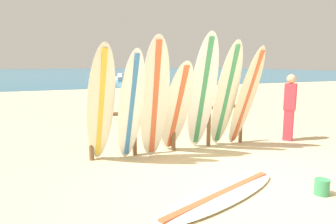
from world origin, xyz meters
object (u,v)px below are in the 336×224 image
surfboard_leaning_center_left (155,99)px  small_boat_offshore (123,78)px  surfboard_leaning_center_right (203,94)px  beachgoer_standing (290,105)px  sand_bucket (322,187)px  surfboard_lying_on_sand (221,195)px  surfboard_rack (174,121)px  surfboard_leaning_left (131,107)px  surfboard_leaning_far_left (101,106)px  surfboard_leaning_center (177,108)px  surfboard_leaning_right (226,96)px  surfboard_leaning_far_right (246,98)px

surfboard_leaning_center_left → small_boat_offshore: size_ratio=0.98×
surfboard_leaning_center_right → beachgoer_standing: (2.30, -0.03, -0.35)m
beachgoer_standing → sand_bucket: beachgoer_standing is taller
surfboard_lying_on_sand → small_boat_offshore: 28.79m
surfboard_rack → surfboard_lying_on_sand: 2.38m
surfboard_leaning_left → surfboard_lying_on_sand: 2.24m
surfboard_rack → surfboard_leaning_far_left: 1.64m
surfboard_leaning_center → sand_bucket: 2.85m
surfboard_leaning_right → small_boat_offshore: 26.60m
surfboard_leaning_far_left → surfboard_lying_on_sand: surfboard_leaning_far_left is taller
surfboard_leaning_far_left → surfboard_leaning_center_left: (0.98, -0.09, 0.08)m
surfboard_leaning_center_right → surfboard_leaning_far_right: size_ratio=1.11×
surfboard_leaning_center_right → surfboard_lying_on_sand: size_ratio=0.99×
surfboard_lying_on_sand → sand_bucket: size_ratio=10.83×
surfboard_lying_on_sand → sand_bucket: (1.35, -0.46, 0.08)m
surfboard_leaning_center_left → surfboard_leaning_center_right: 1.10m
surfboard_lying_on_sand → beachgoer_standing: 3.78m
sand_bucket → surfboard_lying_on_sand: bearing=161.3°
beachgoer_standing → surfboard_rack: bearing=173.9°
surfboard_leaning_center_right → surfboard_lying_on_sand: (-0.81, -2.02, -1.17)m
surfboard_leaning_center → surfboard_leaning_center_left: bearing=-162.6°
surfboard_lying_on_sand → surfboard_rack: bearing=82.9°
surfboard_leaning_right → surfboard_leaning_far_right: 0.46m
surfboard_leaning_center_right → small_boat_offshore: size_ratio=1.02×
surfboard_rack → small_boat_offshore: 26.49m
surfboard_leaning_center_right → surfboard_leaning_right: bearing=-1.8°
surfboard_leaning_right → surfboard_leaning_center: bearing=178.2°
surfboard_rack → surfboard_leaning_center: 0.41m
surfboard_leaning_far_left → surfboard_leaning_center_left: surfboard_leaning_center_left is taller
surfboard_leaning_far_left → surfboard_leaning_left: size_ratio=1.04×
surfboard_leaning_far_left → surfboard_leaning_left: 0.53m
surfboard_leaning_right → small_boat_offshore: bearing=80.9°
beachgoer_standing → sand_bucket: size_ratio=6.95×
surfboard_leaning_left → surfboard_leaning_far_right: 2.55m
surfboard_leaning_far_left → surfboard_leaning_center_left: bearing=-5.2°
surfboard_rack → surfboard_leaning_far_right: surfboard_leaning_far_right is taller
sand_bucket → surfboard_rack: bearing=111.2°
surfboard_rack → surfboard_leaning_center_left: 0.88m
surfboard_lying_on_sand → small_boat_offshore: size_ratio=1.03×
surfboard_leaning_left → surfboard_lying_on_sand: (0.74, -1.86, -1.00)m
small_boat_offshore → surfboard_leaning_right: bearing=-99.1°
surfboard_leaning_center → surfboard_lying_on_sand: 2.24m
surfboard_leaning_far_right → surfboard_leaning_right: bearing=170.2°
surfboard_leaning_far_left → sand_bucket: surfboard_leaning_far_left is taller
surfboard_leaning_center_right → small_boat_offshore: surfboard_leaning_center_right is taller
small_boat_offshore → surfboard_lying_on_sand: bearing=-101.2°
surfboard_leaning_far_left → small_boat_offshore: size_ratio=0.91×
small_boat_offshore → surfboard_rack: bearing=-101.5°
surfboard_leaning_center_right → surfboard_lying_on_sand: 2.47m
surfboard_leaning_center_right → sand_bucket: (0.54, -2.47, -1.09)m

